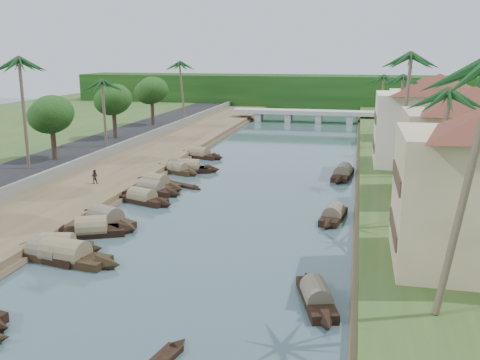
# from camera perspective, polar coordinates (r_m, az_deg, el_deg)

# --- Properties ---
(ground) EXTENTS (220.00, 220.00, 0.00)m
(ground) POSITION_cam_1_polar(r_m,az_deg,el_deg) (38.51, -4.24, -7.35)
(ground) COLOR #3A5258
(ground) RESTS_ON ground
(left_bank) EXTENTS (10.00, 180.00, 0.80)m
(left_bank) POSITION_cam_1_polar(r_m,az_deg,el_deg) (61.97, -13.19, 0.78)
(left_bank) COLOR brown
(left_bank) RESTS_ON ground
(right_bank) EXTENTS (16.00, 180.00, 1.20)m
(right_bank) POSITION_cam_1_polar(r_m,az_deg,el_deg) (56.63, 20.73, -0.73)
(right_bank) COLOR #2A4A1D
(right_bank) RESTS_ON ground
(road) EXTENTS (8.00, 180.00, 1.40)m
(road) POSITION_cam_1_polar(r_m,az_deg,el_deg) (65.99, -19.89, 1.36)
(road) COLOR black
(road) RESTS_ON ground
(retaining_wall) EXTENTS (0.40, 180.00, 1.10)m
(retaining_wall) POSITION_cam_1_polar(r_m,az_deg,el_deg) (63.69, -16.65, 1.78)
(retaining_wall) COLOR slate
(retaining_wall) RESTS_ON left_bank
(treeline) EXTENTS (120.00, 14.00, 8.00)m
(treeline) POSITION_cam_1_polar(r_m,az_deg,el_deg) (135.18, 8.06, 9.30)
(treeline) COLOR #13380F
(treeline) RESTS_ON ground
(bridge) EXTENTS (28.00, 4.00, 2.40)m
(bridge) POSITION_cam_1_polar(r_m,az_deg,el_deg) (107.61, 6.82, 7.06)
(bridge) COLOR #AEAFA4
(bridge) RESTS_ON ground
(building_mid) EXTENTS (14.11, 14.11, 9.70)m
(building_mid) POSITION_cam_1_polar(r_m,az_deg,el_deg) (49.93, 23.31, 3.71)
(building_mid) COLOR #C7A38D
(building_mid) RESTS_ON right_bank
(building_far) EXTENTS (15.59, 15.59, 10.20)m
(building_far) POSITION_cam_1_polar(r_m,az_deg,el_deg) (63.43, 20.18, 6.09)
(building_far) COLOR white
(building_far) RESTS_ON right_bank
(building_distant) EXTENTS (12.62, 12.62, 9.20)m
(building_distant) POSITION_cam_1_polar(r_m,az_deg,el_deg) (83.34, 19.10, 7.42)
(building_distant) COLOR beige
(building_distant) RESTS_ON right_bank
(sampan_2) EXTENTS (8.92, 2.99, 2.30)m
(sampan_2) POSITION_cam_1_polar(r_m,az_deg,el_deg) (37.92, -18.11, -7.68)
(sampan_2) COLOR black
(sampan_2) RESTS_ON ground
(sampan_3) EXTENTS (7.45, 2.94, 2.00)m
(sampan_3) POSITION_cam_1_polar(r_m,az_deg,el_deg) (38.69, -19.87, -7.41)
(sampan_3) COLOR black
(sampan_3) RESTS_ON ground
(sampan_4) EXTENTS (6.79, 2.57, 1.93)m
(sampan_4) POSITION_cam_1_polar(r_m,az_deg,el_deg) (39.85, -18.92, -6.72)
(sampan_4) COLOR black
(sampan_4) RESTS_ON ground
(sampan_5) EXTENTS (6.98, 4.38, 2.21)m
(sampan_5) POSITION_cam_1_polar(r_m,az_deg,el_deg) (42.53, -15.53, -5.18)
(sampan_5) COLOR black
(sampan_5) RESTS_ON ground
(sampan_6) EXTENTS (7.61, 4.87, 2.27)m
(sampan_6) POSITION_cam_1_polar(r_m,az_deg,el_deg) (44.87, -14.15, -4.11)
(sampan_6) COLOR black
(sampan_6) RESTS_ON ground
(sampan_7) EXTENTS (7.25, 3.81, 1.95)m
(sampan_7) POSITION_cam_1_polar(r_m,az_deg,el_deg) (50.52, -10.39, -1.95)
(sampan_7) COLOR black
(sampan_7) RESTS_ON ground
(sampan_8) EXTENTS (7.33, 4.03, 2.23)m
(sampan_8) POSITION_cam_1_polar(r_m,az_deg,el_deg) (55.64, -8.99, -0.44)
(sampan_8) COLOR black
(sampan_8) RESTS_ON ground
(sampan_9) EXTENTS (7.35, 3.20, 1.88)m
(sampan_9) POSITION_cam_1_polar(r_m,az_deg,el_deg) (53.60, -9.51, -1.01)
(sampan_9) COLOR black
(sampan_9) RESTS_ON ground
(sampan_10) EXTENTS (6.31, 3.93, 1.81)m
(sampan_10) POSITION_cam_1_polar(r_m,az_deg,el_deg) (62.08, -6.66, 1.08)
(sampan_10) COLOR black
(sampan_10) RESTS_ON ground
(sampan_11) EXTENTS (7.67, 2.85, 2.16)m
(sampan_11) POSITION_cam_1_polar(r_m,az_deg,el_deg) (62.67, -5.48, 1.24)
(sampan_11) COLOR black
(sampan_11) RESTS_ON ground
(sampan_12) EXTENTS (9.06, 2.01, 2.15)m
(sampan_12) POSITION_cam_1_polar(r_m,az_deg,el_deg) (63.24, -6.17, 1.33)
(sampan_12) COLOR black
(sampan_12) RESTS_ON ground
(sampan_13) EXTENTS (7.80, 3.63, 2.11)m
(sampan_13) POSITION_cam_1_polar(r_m,az_deg,el_deg) (70.98, -4.42, 2.71)
(sampan_13) COLOR black
(sampan_13) RESTS_ON ground
(sampan_14) EXTENTS (3.19, 7.19, 1.79)m
(sampan_14) POSITION_cam_1_polar(r_m,az_deg,el_deg) (30.76, 8.15, -12.23)
(sampan_14) COLOR black
(sampan_14) RESTS_ON ground
(sampan_15) EXTENTS (2.40, 6.81, 1.85)m
(sampan_15) POSITION_cam_1_polar(r_m,az_deg,el_deg) (45.37, 9.95, -3.72)
(sampan_15) COLOR black
(sampan_15) RESTS_ON ground
(sampan_16) EXTENTS (2.60, 8.70, 2.11)m
(sampan_16) POSITION_cam_1_polar(r_m,az_deg,el_deg) (60.93, 10.92, 0.69)
(sampan_16) COLOR black
(sampan_16) RESTS_ON ground
(canoe_1) EXTENTS (5.50, 2.25, 0.88)m
(canoe_1) POSITION_cam_1_polar(r_m,az_deg,el_deg) (37.49, -16.76, -8.35)
(canoe_1) COLOR black
(canoe_1) RESTS_ON ground
(canoe_2) EXTENTS (5.31, 3.12, 0.80)m
(canoe_2) POSITION_cam_1_polar(r_m,az_deg,el_deg) (56.13, -6.22, -0.57)
(canoe_2) COLOR black
(canoe_2) RESTS_ON ground
(palm_0) EXTENTS (3.20, 3.20, 13.60)m
(palm_0) POSITION_cam_1_polar(r_m,az_deg,el_deg) (25.76, 22.96, 10.82)
(palm_0) COLOR brown
(palm_0) RESTS_ON ground
(palm_1) EXTENTS (3.20, 3.20, 11.33)m
(palm_1) POSITION_cam_1_polar(r_m,az_deg,el_deg) (40.37, 20.49, 8.51)
(palm_1) COLOR brown
(palm_1) RESTS_ON ground
(palm_2) EXTENTS (3.20, 3.20, 13.77)m
(palm_2) POSITION_cam_1_polar(r_m,az_deg,el_deg) (56.03, 17.48, 12.31)
(palm_2) COLOR brown
(palm_2) RESTS_ON ground
(palm_3) EXTENTS (3.20, 3.20, 10.89)m
(palm_3) POSITION_cam_1_polar(r_m,az_deg,el_deg) (74.22, 16.97, 10.36)
(palm_3) COLOR brown
(palm_3) RESTS_ON ground
(palm_5) EXTENTS (3.20, 3.20, 13.10)m
(palm_5) POSITION_cam_1_polar(r_m,az_deg,el_deg) (60.94, -22.50, 11.55)
(palm_5) COLOR brown
(palm_5) RESTS_ON ground
(palm_6) EXTENTS (3.20, 3.20, 10.16)m
(palm_6) POSITION_cam_1_polar(r_m,az_deg,el_deg) (72.48, -14.44, 10.05)
(palm_6) COLOR brown
(palm_6) RESTS_ON ground
(palm_7) EXTENTS (3.20, 3.20, 10.24)m
(palm_7) POSITION_cam_1_polar(r_m,az_deg,el_deg) (88.70, 14.95, 10.51)
(palm_7) COLOR brown
(palm_7) RESTS_ON ground
(palm_8) EXTENTS (3.20, 3.20, 11.94)m
(palm_8) POSITION_cam_1_polar(r_m,az_deg,el_deg) (97.96, -6.14, 12.21)
(palm_8) COLOR brown
(palm_8) RESTS_ON ground
(tree_3) EXTENTS (4.92, 4.92, 7.26)m
(tree_3) POSITION_cam_1_polar(r_m,az_deg,el_deg) (65.63, -19.48, 6.52)
(tree_3) COLOR #49372A
(tree_3) RESTS_ON ground
(tree_4) EXTENTS (5.01, 5.01, 7.61)m
(tree_4) POSITION_cam_1_polar(r_m,az_deg,el_deg) (79.79, -13.36, 8.26)
(tree_4) COLOR #49372A
(tree_4) RESTS_ON ground
(tree_5) EXTENTS (5.16, 5.16, 7.95)m
(tree_5) POSITION_cam_1_polar(r_m,az_deg,el_deg) (93.35, -9.40, 9.33)
(tree_5) COLOR #49372A
(tree_5) RESTS_ON ground
(tree_6) EXTENTS (4.98, 4.98, 7.75)m
(tree_6) POSITION_cam_1_polar(r_m,az_deg,el_deg) (67.15, 24.14, 6.48)
(tree_6) COLOR #49372A
(tree_6) RESTS_ON ground
(person_far) EXTENTS (0.78, 0.66, 1.41)m
(person_far) POSITION_cam_1_polar(r_m,az_deg,el_deg) (55.47, -15.26, 0.36)
(person_far) COLOR #342B24
(person_far) RESTS_ON left_bank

